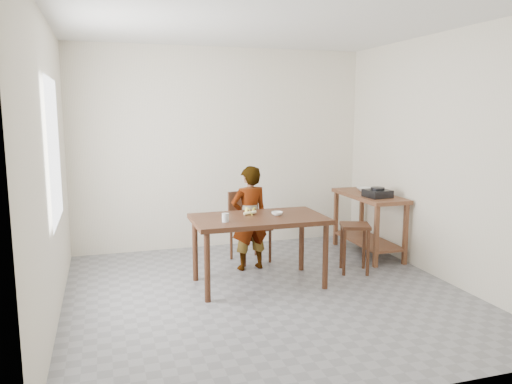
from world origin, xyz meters
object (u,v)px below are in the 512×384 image
object	(u,v)px
prep_counter	(368,224)
stool	(354,248)
dining_table	(259,251)
child	(249,218)
dining_chair	(250,227)

from	to	relation	value
prep_counter	stool	world-z (taller)	prep_counter
prep_counter	stool	distance (m)	0.82
dining_table	prep_counter	world-z (taller)	prep_counter
dining_table	child	bearing A→B (deg)	83.95
dining_table	stool	bearing A→B (deg)	3.93
dining_table	child	distance (m)	0.61
child	dining_chair	xyz separation A→B (m)	(0.10, 0.31, -0.19)
prep_counter	dining_chair	world-z (taller)	dining_chair
child	stool	bearing A→B (deg)	150.11
dining_chair	stool	bearing A→B (deg)	-49.49
dining_table	stool	xyz separation A→B (m)	(1.19, 0.08, -0.09)
prep_counter	dining_table	bearing A→B (deg)	-157.85
child	prep_counter	bearing A→B (deg)	177.79
prep_counter	dining_chair	distance (m)	1.57
prep_counter	child	size ratio (longest dim) A/B	0.97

